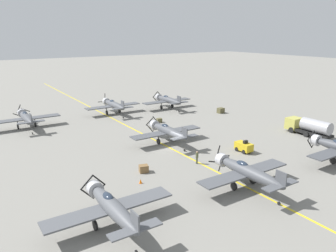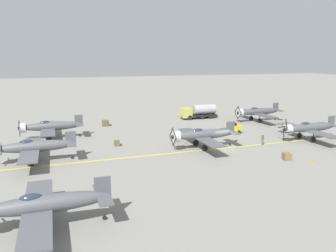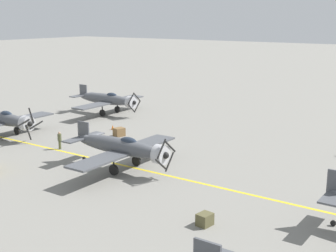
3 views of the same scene
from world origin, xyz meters
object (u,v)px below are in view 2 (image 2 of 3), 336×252
Objects in this scene: airplane_mid_center at (203,135)px; airplane_far_left at (42,205)px; supply_crate_mid_lane at (106,123)px; traffic_cone at (314,160)px; airplane_far_right at (50,126)px; airplane_near_center at (309,128)px; fuel_tanker at (198,112)px; ground_crew_walking at (263,139)px; airplane_near_right at (257,112)px; tow_tractor at (233,129)px; supply_crate_by_tanker at (287,156)px; supply_crate_outboard at (117,143)px; airplane_far_center at (33,147)px.

airplane_mid_center and airplane_far_left have the same top height.
supply_crate_mid_lane reaches higher than traffic_cone.
airplane_near_center is at bearing -113.80° from airplane_far_right.
ground_crew_walking is at bearing 179.29° from fuel_tanker.
fuel_tanker is at bearing 59.48° from airplane_near_right.
ground_crew_walking is (-1.38, -9.26, -1.05)m from airplane_mid_center.
airplane_mid_center is at bearing 127.67° from tow_tractor.
supply_crate_mid_lane is (-1.56, 20.28, -0.95)m from fuel_tanker.
airplane_near_right is at bearing -26.23° from supply_crate_by_tanker.
supply_crate_outboard is at bearing 177.45° from supply_crate_mid_lane.
airplane_mid_center reaches higher than traffic_cone.
airplane_far_right is 36.12m from supply_crate_by_tanker.
airplane_near_center is 4.62× the size of tow_tractor.
airplane_near_center is (-2.09, -40.54, 0.00)m from airplane_far_center.
airplane_far_left is 1.00× the size of airplane_far_center.
airplane_near_right is 51.96m from airplane_far_left.
airplane_near_right is at bearing -100.42° from supply_crate_mid_lane.
supply_crate_by_tanker is at bearing 174.39° from tow_tractor.
tow_tractor is 24.25m from supply_crate_mid_lane.
airplane_near_center is at bearing -160.48° from fuel_tanker.
airplane_far_left is 38.99m from tow_tractor.
fuel_tanker is at bearing 12.87° from airplane_near_center.
ground_crew_walking is (15.58, -30.44, -1.05)m from airplane_far_left.
tow_tractor is at bearing -104.75° from airplane_far_right.
airplane_far_right is 12.61× the size of supply_crate_outboard.
airplane_mid_center is 1.00× the size of airplane_near_center.
supply_crate_by_tanker is at bearing 158.65° from airplane_near_right.
fuel_tanker is 14.55× the size of traffic_cone.
ground_crew_walking is (-2.30, -31.89, -1.05)m from airplane_far_center.
airplane_far_left is 30.45m from airplane_far_right.
supply_crate_outboard is (-9.77, 31.00, -1.62)m from airplane_near_right.
airplane_near_right is at bearing -31.85° from ground_crew_walking.
ground_crew_walking is (-14.87, -29.94, -1.05)m from airplane_far_right.
airplane_far_center reaches higher than traffic_cone.
airplane_far_center is at bearing 113.63° from airplane_near_right.
airplane_far_center reaches higher than supply_crate_outboard.
supply_crate_outboard is (-15.34, 0.68, -0.17)m from supply_crate_mid_lane.
airplane_far_left reaches higher than supply_crate_by_tanker.
airplane_far_center is (-12.57, 1.95, -0.00)m from airplane_far_right.
traffic_cone is at bearing -146.04° from supply_crate_mid_lane.
traffic_cone is (-17.76, -1.02, -0.52)m from tow_tractor.
fuel_tanker is (8.90, -30.23, -0.50)m from airplane_far_right.
supply_crate_by_tanker is 1.16× the size of supply_crate_outboard.
supply_crate_mid_lane is at bearing -2.55° from supply_crate_outboard.
supply_crate_mid_lane is at bearing 44.94° from airplane_mid_center.
airplane_near_center is at bearing -127.54° from supply_crate_mid_lane.
supply_crate_mid_lane is (5.57, 30.31, -1.45)m from airplane_near_right.
airplane_far_center is 32.64m from tow_tractor.
airplane_near_center is (-16.43, 1.68, -0.00)m from airplane_near_right.
airplane_far_right is at bearing 62.54° from airplane_near_center.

